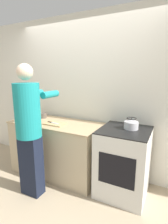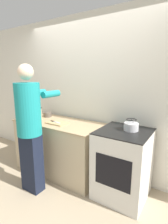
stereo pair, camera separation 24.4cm
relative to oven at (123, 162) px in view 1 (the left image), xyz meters
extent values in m
plane|color=tan|center=(-0.77, -0.34, -0.47)|extent=(12.00, 12.00, 0.00)
cube|color=silver|center=(-0.77, 0.41, 0.83)|extent=(8.00, 0.05, 2.60)
cube|color=#C6B28E|center=(-1.14, 0.00, -0.03)|extent=(1.48, 0.67, 0.87)
cube|color=tan|center=(-1.14, 0.00, 0.41)|extent=(1.50, 0.69, 0.02)
cube|color=silver|center=(0.00, 0.00, -0.01)|extent=(0.66, 0.68, 0.93)
cube|color=black|center=(0.00, 0.00, 0.46)|extent=(0.66, 0.68, 0.01)
cube|color=black|center=(0.00, -0.33, 0.04)|extent=(0.46, 0.01, 0.41)
cube|color=#161D30|center=(-1.12, -0.60, -0.05)|extent=(0.30, 0.18, 0.85)
cylinder|color=teal|center=(-1.12, -0.60, 0.73)|extent=(0.33, 0.33, 0.70)
sphere|color=beige|center=(-1.12, -0.60, 1.22)|extent=(0.20, 0.20, 0.20)
cylinder|color=teal|center=(-1.26, -0.31, 0.92)|extent=(0.09, 0.30, 0.09)
cylinder|color=teal|center=(-0.98, -0.31, 0.92)|extent=(0.09, 0.30, 0.09)
cube|color=tan|center=(-1.08, -0.10, 0.43)|extent=(0.33, 0.22, 0.02)
cube|color=silver|center=(-1.07, -0.11, 0.44)|extent=(0.14, 0.06, 0.01)
cube|color=black|center=(-1.18, -0.09, 0.44)|extent=(0.08, 0.04, 0.01)
cylinder|color=silver|center=(0.06, 0.06, 0.52)|extent=(0.19, 0.19, 0.10)
cone|color=silver|center=(0.06, 0.06, 0.58)|extent=(0.15, 0.15, 0.03)
sphere|color=black|center=(0.06, 0.06, 0.61)|extent=(0.02, 0.02, 0.02)
torus|color=black|center=(0.06, 0.06, 0.61)|extent=(0.13, 0.13, 0.01)
cylinder|color=brown|center=(-1.52, 0.14, 0.46)|extent=(0.15, 0.15, 0.08)
cylinder|color=tan|center=(-1.63, 0.00, 0.50)|extent=(0.14, 0.14, 0.17)
cylinder|color=#28231E|center=(-1.63, 0.00, 0.59)|extent=(0.15, 0.15, 0.01)
camera|label=1|loc=(0.53, -2.22, 1.20)|focal=28.00mm
camera|label=2|loc=(0.75, -2.10, 1.20)|focal=28.00mm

